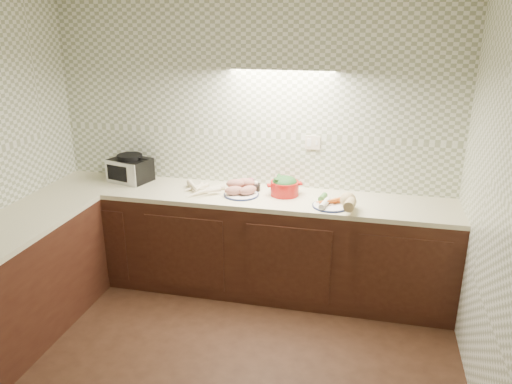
% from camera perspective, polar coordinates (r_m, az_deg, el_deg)
% --- Properties ---
extents(room, '(3.60, 3.60, 2.60)m').
position_cam_1_polar(room, '(2.73, -9.43, 3.76)').
color(room, black).
rests_on(room, ground).
extents(counter, '(3.60, 3.60, 0.90)m').
position_cam_1_polar(counter, '(4.03, -13.95, -9.40)').
color(counter, black).
rests_on(counter, ground).
extents(toaster_oven, '(0.41, 0.36, 0.25)m').
position_cam_1_polar(toaster_oven, '(4.77, -14.19, 2.59)').
color(toaster_oven, black).
rests_on(toaster_oven, counter).
extents(parsnip_pile, '(0.35, 0.34, 0.08)m').
position_cam_1_polar(parsnip_pile, '(4.33, -6.76, 0.18)').
color(parsnip_pile, beige).
rests_on(parsnip_pile, counter).
extents(sweet_potato_plate, '(0.31, 0.30, 0.14)m').
position_cam_1_polar(sweet_potato_plate, '(4.28, -1.73, 0.33)').
color(sweet_potato_plate, '#161D46').
rests_on(sweet_potato_plate, counter).
extents(onion_bowl, '(0.15, 0.15, 0.11)m').
position_cam_1_polar(onion_bowl, '(4.40, -0.49, 0.74)').
color(onion_bowl, black).
rests_on(onion_bowl, counter).
extents(dutch_oven, '(0.32, 0.32, 0.17)m').
position_cam_1_polar(dutch_oven, '(4.28, 3.30, 0.71)').
color(dutch_oven, '#B1130F').
rests_on(dutch_oven, counter).
extents(veg_plate, '(0.38, 0.32, 0.14)m').
position_cam_1_polar(veg_plate, '(4.06, 9.47, -1.10)').
color(veg_plate, '#161D46').
rests_on(veg_plate, counter).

